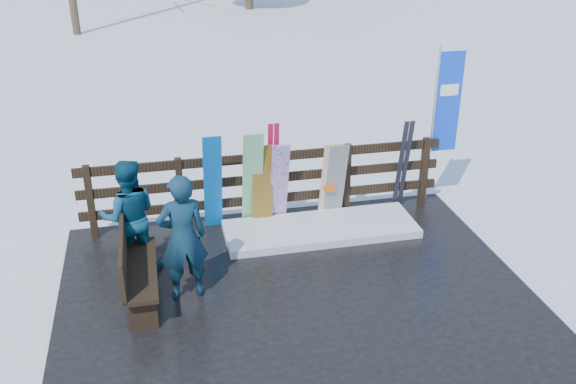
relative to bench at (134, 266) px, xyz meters
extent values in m
plane|color=white|center=(2.00, -0.39, -0.60)|extent=(700.00, 700.00, 0.00)
cube|color=black|center=(2.00, -0.39, -0.56)|extent=(6.00, 5.00, 0.08)
cube|color=black|center=(-0.60, 1.81, 0.06)|extent=(0.10, 0.10, 1.15)
cube|color=black|center=(0.70, 1.81, 0.06)|extent=(0.10, 0.10, 1.15)
cube|color=black|center=(2.00, 1.81, 0.06)|extent=(0.10, 0.10, 1.15)
cube|color=black|center=(3.30, 1.81, 0.06)|extent=(0.10, 0.10, 1.15)
cube|color=black|center=(4.60, 1.81, 0.06)|extent=(0.10, 0.10, 1.15)
cube|color=black|center=(2.00, 1.81, -0.17)|extent=(5.60, 0.05, 0.14)
cube|color=black|center=(2.00, 1.81, 0.18)|extent=(5.60, 0.05, 0.14)
cube|color=black|center=(2.00, 1.81, 0.53)|extent=(5.60, 0.05, 0.14)
cube|color=white|center=(2.72, 1.21, -0.46)|extent=(2.89, 1.00, 0.12)
cube|color=black|center=(0.07, 0.00, -0.07)|extent=(0.40, 1.50, 0.06)
cube|color=black|center=(0.07, -0.60, -0.29)|extent=(0.34, 0.06, 0.45)
cube|color=black|center=(0.07, 0.60, -0.29)|extent=(0.34, 0.06, 0.45)
cube|color=black|center=(-0.11, 0.00, 0.20)|extent=(0.05, 1.50, 0.50)
cube|color=blue|center=(1.17, 1.59, 0.29)|extent=(0.27, 0.45, 1.61)
cube|color=silver|center=(1.76, 1.59, 0.28)|extent=(0.30, 0.44, 1.60)
cube|color=orange|center=(1.91, 1.59, 0.17)|extent=(0.30, 0.19, 1.36)
cube|color=white|center=(2.16, 1.59, 0.18)|extent=(0.27, 0.38, 1.39)
cube|color=black|center=(3.05, 1.59, 0.13)|extent=(0.31, 0.33, 1.30)
cube|color=white|center=(2.96, 1.59, 0.15)|extent=(0.28, 0.35, 1.33)
cube|color=#AD1538|center=(2.04, 1.66, 0.32)|extent=(0.07, 0.19, 1.66)
cube|color=#AD1538|center=(2.13, 1.66, 0.32)|extent=(0.08, 0.19, 1.66)
cube|color=black|center=(4.12, 1.66, 0.26)|extent=(0.08, 0.29, 1.56)
cube|color=black|center=(4.21, 1.66, 0.26)|extent=(0.08, 0.29, 1.56)
cylinder|color=silver|center=(4.69, 1.86, 0.78)|extent=(0.04, 0.04, 2.60)
cube|color=blue|center=(4.91, 1.86, 1.18)|extent=(0.42, 0.02, 1.60)
imported|color=#113F4B|center=(0.62, -0.01, 0.32)|extent=(0.66, 0.47, 1.68)
imported|color=navy|center=(-0.03, 0.79, 0.28)|extent=(0.78, 0.62, 1.60)
camera|label=1|loc=(0.40, -6.99, 4.20)|focal=40.00mm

